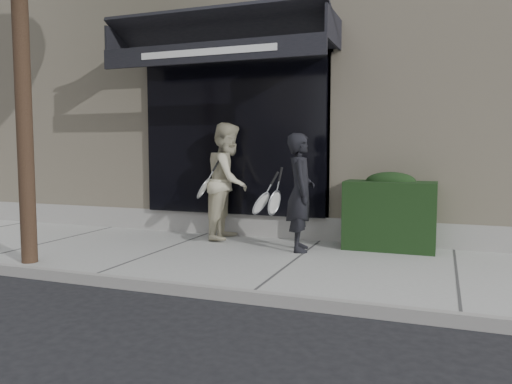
% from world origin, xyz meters
% --- Properties ---
extents(ground, '(80.00, 80.00, 0.00)m').
position_xyz_m(ground, '(0.00, 0.00, 0.00)').
color(ground, black).
rests_on(ground, ground).
extents(sidewalk, '(20.00, 3.00, 0.12)m').
position_xyz_m(sidewalk, '(0.00, 0.00, 0.06)').
color(sidewalk, gray).
rests_on(sidewalk, ground).
extents(curb, '(20.00, 0.10, 0.14)m').
position_xyz_m(curb, '(0.00, -1.55, 0.07)').
color(curb, gray).
rests_on(curb, ground).
extents(building_facade, '(14.30, 8.04, 5.64)m').
position_xyz_m(building_facade, '(-0.01, 4.96, 2.74)').
color(building_facade, beige).
rests_on(building_facade, ground).
extents(hedge, '(1.30, 0.70, 1.14)m').
position_xyz_m(hedge, '(1.10, 1.25, 0.66)').
color(hedge, black).
rests_on(hedge, sidewalk).
extents(pedestrian_front, '(0.86, 0.93, 1.70)m').
position_xyz_m(pedestrian_front, '(-0.10, 0.65, 0.97)').
color(pedestrian_front, black).
rests_on(pedestrian_front, sidewalk).
extents(pedestrian_back, '(0.79, 0.98, 1.89)m').
position_xyz_m(pedestrian_back, '(-1.47, 1.20, 1.07)').
color(pedestrian_back, beige).
rests_on(pedestrian_back, sidewalk).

